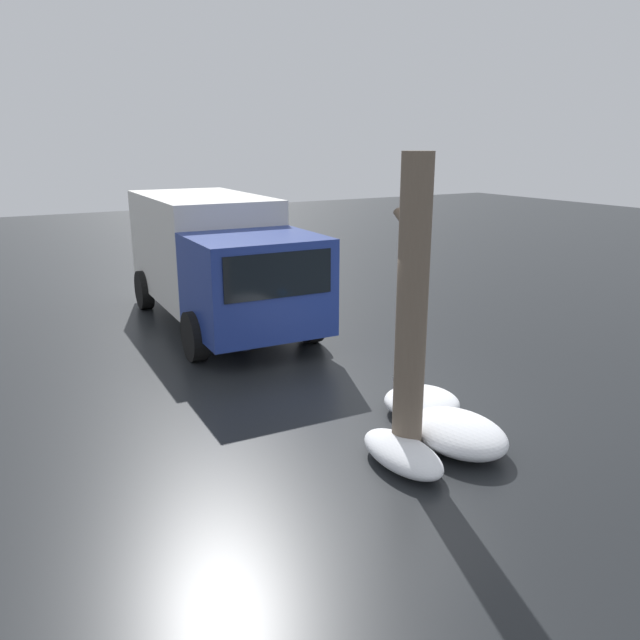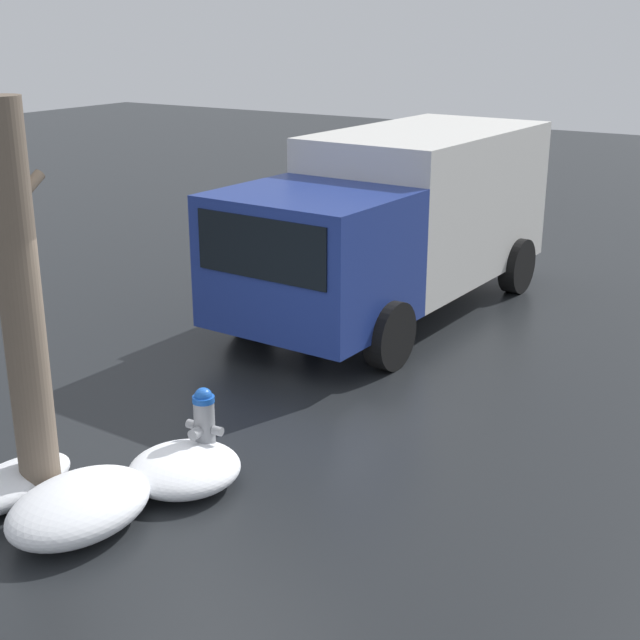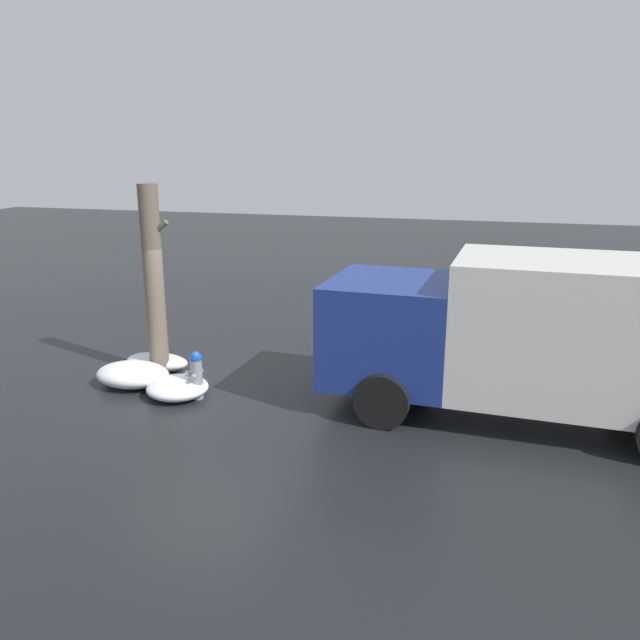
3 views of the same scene
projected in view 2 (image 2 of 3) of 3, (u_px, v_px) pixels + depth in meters
The scene contains 8 objects.
ground_plane at pixel (207, 468), 8.94m from camera, with size 60.00×60.00×0.00m, color black.
fire_hydrant at pixel (204, 428), 8.79m from camera, with size 0.32×0.41×0.87m.
tree_trunk at pixel (22, 311), 7.79m from camera, with size 0.57×0.37×3.70m.
delivery_truck at pixel (398, 217), 13.34m from camera, with size 6.42×2.79×2.67m.
pedestrian at pixel (312, 284), 12.06m from camera, with size 0.35×0.35×1.61m.
snow_pile_by_hydrant at pixel (11, 485), 8.29m from camera, with size 1.32×0.66×0.33m.
snow_pile_curbside at pixel (80, 506), 7.82m from camera, with size 1.41×1.04×0.44m.
snow_pile_by_tree at pixel (185, 469), 8.57m from camera, with size 1.11×1.07×0.35m.
Camera 2 is at (-6.15, -5.23, 4.28)m, focal length 50.00 mm.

